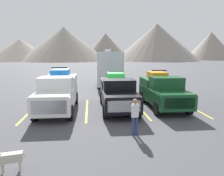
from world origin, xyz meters
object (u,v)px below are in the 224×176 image
(pickup_truck_a, at_px, (58,91))
(pickup_truck_c, at_px, (162,90))
(person_a, at_px, (135,114))
(camper_trailer_a, at_px, (109,67))
(pickup_truck_b, at_px, (117,92))
(dog, at_px, (6,158))

(pickup_truck_a, bearing_deg, pickup_truck_c, 1.31)
(person_a, bearing_deg, pickup_truck_a, 130.73)
(pickup_truck_c, height_order, camper_trailer_a, camper_trailer_a)
(pickup_truck_b, bearing_deg, pickup_truck_a, 178.99)
(pickup_truck_b, height_order, dog, pickup_truck_b)
(person_a, bearing_deg, camper_trailer_a, 90.02)
(camper_trailer_a, distance_m, person_a, 13.47)
(pickup_truck_c, distance_m, dog, 10.31)
(pickup_truck_b, relative_size, person_a, 3.30)
(pickup_truck_b, distance_m, person_a, 4.52)
(camper_trailer_a, bearing_deg, dog, -105.66)
(pickup_truck_b, bearing_deg, pickup_truck_c, 4.14)
(pickup_truck_a, bearing_deg, dog, -94.23)
(pickup_truck_b, bearing_deg, camper_trailer_a, 88.78)
(pickup_truck_c, relative_size, person_a, 3.21)
(pickup_truck_a, distance_m, camper_trailer_a, 9.72)
(pickup_truck_a, relative_size, dog, 5.72)
(camper_trailer_a, relative_size, person_a, 5.12)
(pickup_truck_a, xyz_separation_m, dog, (-0.52, -7.07, -0.73))
(pickup_truck_b, distance_m, pickup_truck_c, 3.07)
(camper_trailer_a, bearing_deg, pickup_truck_a, -114.00)
(camper_trailer_a, xyz_separation_m, dog, (-4.46, -15.91, -1.62))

